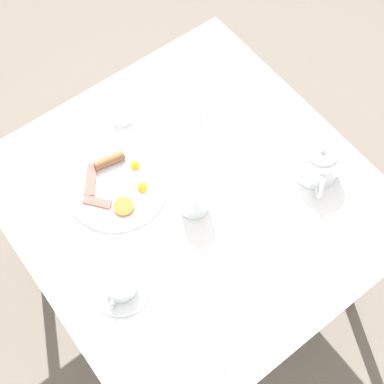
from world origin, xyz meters
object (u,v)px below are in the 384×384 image
(breakfast_plate, at_px, (118,184))
(water_glass_tall, at_px, (194,198))
(teacup_with_saucer_left, at_px, (121,286))
(napkin_folded, at_px, (188,101))
(creamer_jug, at_px, (121,114))
(knife_by_plate, at_px, (192,347))
(fork_by_plate, at_px, (237,167))
(teapot_near, at_px, (318,162))

(breakfast_plate, xyz_separation_m, water_glass_tall, (0.13, -0.19, 0.05))
(teacup_with_saucer_left, xyz_separation_m, napkin_folded, (0.50, 0.38, -0.02))
(creamer_jug, distance_m, knife_by_plate, 0.72)
(fork_by_plate, bearing_deg, water_glass_tall, -171.61)
(water_glass_tall, distance_m, creamer_jug, 0.37)
(breakfast_plate, relative_size, water_glass_tall, 2.51)
(breakfast_plate, distance_m, teacup_with_saucer_left, 0.31)
(teapot_near, height_order, fork_by_plate, teapot_near)
(teacup_with_saucer_left, distance_m, creamer_jug, 0.54)
(water_glass_tall, bearing_deg, knife_by_plate, -128.08)
(teacup_with_saucer_left, height_order, napkin_folded, teacup_with_saucer_left)
(breakfast_plate, xyz_separation_m, creamer_jug, (0.14, 0.18, 0.02))
(water_glass_tall, xyz_separation_m, creamer_jug, (0.01, 0.37, -0.03))
(breakfast_plate, height_order, fork_by_plate, breakfast_plate)
(creamer_jug, xyz_separation_m, fork_by_plate, (0.17, -0.34, -0.03))
(breakfast_plate, bearing_deg, teapot_near, -32.77)
(teapot_near, xyz_separation_m, teacup_with_saucer_left, (-0.65, 0.05, -0.03))
(teapot_near, height_order, teacup_with_saucer_left, teapot_near)
(teapot_near, distance_m, napkin_folded, 0.45)
(breakfast_plate, relative_size, fork_by_plate, 1.78)
(teapot_near, height_order, water_glass_tall, teapot_near)
(teapot_near, xyz_separation_m, fork_by_plate, (-0.17, 0.15, -0.05))
(teacup_with_saucer_left, bearing_deg, napkin_folded, 36.77)
(creamer_jug, bearing_deg, teapot_near, -55.17)
(teapot_near, height_order, napkin_folded, teapot_near)
(teapot_near, bearing_deg, water_glass_tall, 111.56)
(water_glass_tall, height_order, napkin_folded, water_glass_tall)
(teapot_near, bearing_deg, teacup_with_saucer_left, 126.66)
(breakfast_plate, relative_size, creamer_jug, 3.45)
(water_glass_tall, bearing_deg, teacup_with_saucer_left, -165.64)
(breakfast_plate, xyz_separation_m, teacup_with_saucer_left, (-0.16, -0.26, 0.02))
(teapot_near, bearing_deg, knife_by_plate, 148.02)
(fork_by_plate, bearing_deg, napkin_folded, 84.26)
(teacup_with_saucer_left, bearing_deg, water_glass_tall, 14.36)
(napkin_folded, bearing_deg, teapot_near, -71.40)
(breakfast_plate, height_order, water_glass_tall, water_glass_tall)
(breakfast_plate, height_order, teacup_with_saucer_left, teacup_with_saucer_left)
(teacup_with_saucer_left, height_order, water_glass_tall, water_glass_tall)
(teacup_with_saucer_left, distance_m, napkin_folded, 0.63)
(napkin_folded, bearing_deg, knife_by_plate, -126.44)
(creamer_jug, height_order, knife_by_plate, creamer_jug)
(creamer_jug, bearing_deg, knife_by_plate, -109.96)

